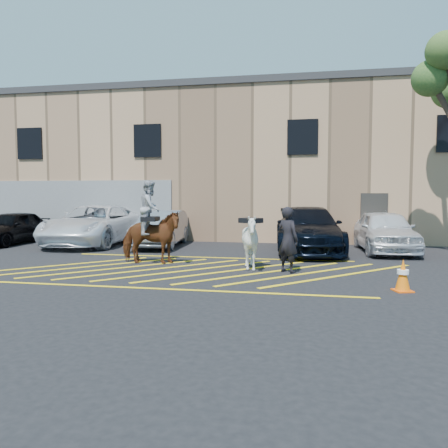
% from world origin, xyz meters
% --- Properties ---
extents(ground, '(90.00, 90.00, 0.00)m').
position_xyz_m(ground, '(0.00, 0.00, 0.00)').
color(ground, black).
rests_on(ground, ground).
extents(car_black_suv, '(1.73, 4.23, 1.44)m').
position_xyz_m(car_black_suv, '(-9.38, 4.56, 0.72)').
color(car_black_suv, black).
rests_on(car_black_suv, ground).
extents(car_white_pickup, '(2.93, 6.12, 1.69)m').
position_xyz_m(car_white_pickup, '(-5.72, 5.10, 0.84)').
color(car_white_pickup, white).
rests_on(car_white_pickup, ground).
extents(car_silver_sedan, '(1.94, 4.61, 1.48)m').
position_xyz_m(car_silver_sedan, '(-2.69, 4.99, 0.74)').
color(car_silver_sedan, '#90949D').
rests_on(car_silver_sedan, ground).
extents(car_blue_suv, '(2.76, 5.91, 1.67)m').
position_xyz_m(car_blue_suv, '(3.27, 4.52, 0.83)').
color(car_blue_suv, black).
rests_on(car_blue_suv, ground).
extents(car_white_suv, '(2.05, 4.68, 1.57)m').
position_xyz_m(car_white_suv, '(6.11, 4.90, 0.79)').
color(car_white_suv, white).
rests_on(car_white_suv, ground).
extents(handler, '(0.79, 0.74, 1.82)m').
position_xyz_m(handler, '(2.72, -0.12, 0.91)').
color(handler, black).
rests_on(handler, ground).
extents(warehouse, '(32.42, 10.20, 7.30)m').
position_xyz_m(warehouse, '(-0.01, 11.99, 3.65)').
color(warehouse, tan).
rests_on(warehouse, ground).
extents(hatching_zone, '(12.60, 5.12, 0.01)m').
position_xyz_m(hatching_zone, '(-0.00, -0.30, 0.01)').
color(hatching_zone, yellow).
rests_on(hatching_zone, ground).
extents(mounted_bay, '(1.99, 0.97, 2.58)m').
position_xyz_m(mounted_bay, '(-1.54, 0.59, 1.04)').
color(mounted_bay, '#5E2916').
rests_on(mounted_bay, ground).
extents(saddled_white, '(1.85, 1.90, 1.59)m').
position_xyz_m(saddled_white, '(1.65, 0.17, 0.80)').
color(saddled_white, silver).
rests_on(saddled_white, ground).
extents(traffic_cone, '(0.47, 0.47, 0.73)m').
position_xyz_m(traffic_cone, '(5.35, -2.01, 0.37)').
color(traffic_cone, '#FF550A').
rests_on(traffic_cone, ground).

